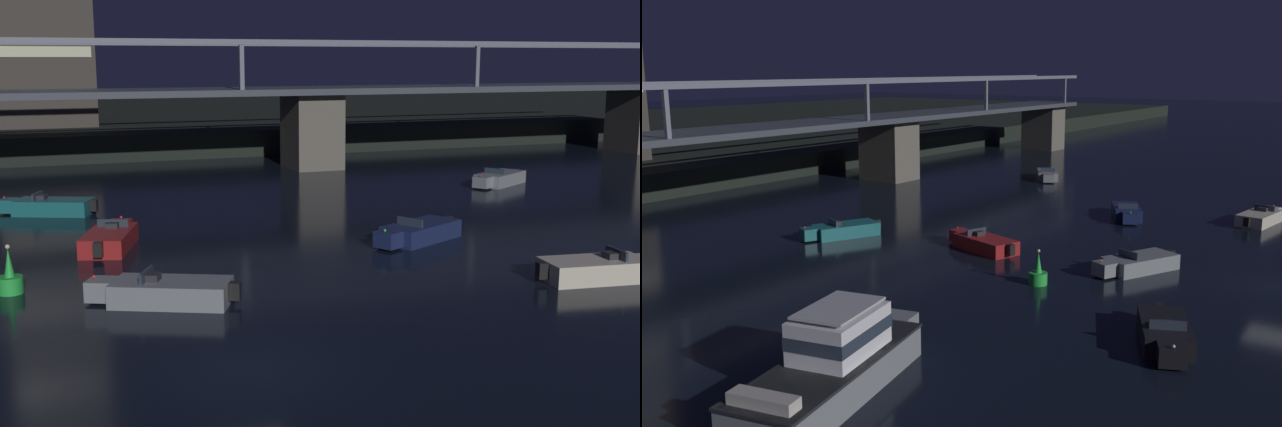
% 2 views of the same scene
% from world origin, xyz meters
% --- Properties ---
extents(ground_plane, '(400.00, 400.00, 0.00)m').
position_xyz_m(ground_plane, '(0.00, 0.00, 0.00)').
color(ground_plane, black).
extents(river_bridge, '(98.15, 6.40, 9.38)m').
position_xyz_m(river_bridge, '(0.00, 36.91, 4.32)').
color(river_bridge, '#605B51').
rests_on(river_bridge, ground).
extents(cabin_cruiser_near_left, '(9.37, 4.37, 2.79)m').
position_xyz_m(cabin_cruiser_near_left, '(-19.82, 9.68, 1.05)').
color(cabin_cruiser_near_left, gray).
rests_on(cabin_cruiser_near_left, ground).
extents(speedboat_near_center, '(5.02, 3.22, 1.16)m').
position_xyz_m(speedboat_near_center, '(-3.98, 24.52, 0.41)').
color(speedboat_near_center, '#196066').
rests_on(speedboat_near_center, ground).
extents(speedboat_near_right, '(5.00, 3.26, 1.16)m').
position_xyz_m(speedboat_near_right, '(-9.88, 2.16, 0.41)').
color(speedboat_near_right, black).
rests_on(speedboat_near_right, ground).
extents(speedboat_mid_left, '(4.94, 3.41, 1.16)m').
position_xyz_m(speedboat_mid_left, '(11.28, 11.95, 0.41)').
color(speedboat_mid_left, '#19234C').
rests_on(speedboat_mid_left, ground).
extents(speedboat_mid_center, '(4.86, 3.63, 1.16)m').
position_xyz_m(speedboat_mid_center, '(23.81, 24.67, 0.41)').
color(speedboat_mid_center, gray).
rests_on(speedboat_mid_center, ground).
extents(speedboat_far_left, '(4.98, 3.32, 1.16)m').
position_xyz_m(speedboat_far_left, '(-1.03, 6.59, 0.41)').
color(speedboat_far_left, gray).
rests_on(speedboat_far_left, ground).
extents(speedboat_far_center, '(2.93, 5.14, 1.16)m').
position_xyz_m(speedboat_far_center, '(-1.84, 15.50, 0.41)').
color(speedboat_far_center, maroon).
rests_on(speedboat_far_center, ground).
extents(speedboat_far_right, '(5.23, 2.34, 1.16)m').
position_xyz_m(speedboat_far_right, '(14.63, 3.82, 0.41)').
color(speedboat_far_right, beige).
rests_on(speedboat_far_right, ground).
extents(channel_buoy, '(0.90, 0.90, 1.76)m').
position_xyz_m(channel_buoy, '(-5.91, 9.74, 0.48)').
color(channel_buoy, green).
rests_on(channel_buoy, ground).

